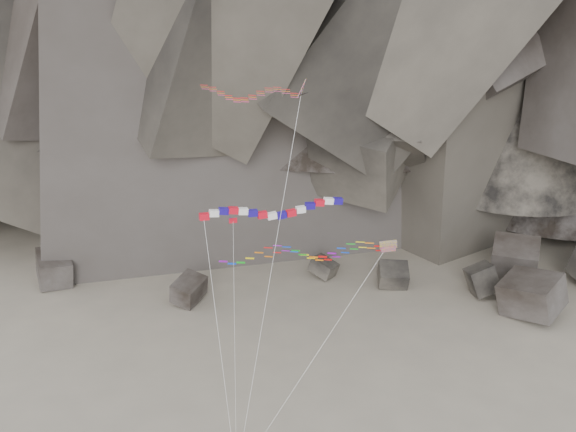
# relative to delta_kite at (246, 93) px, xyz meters

# --- Properties ---
(boulder_field) EXTENTS (75.11, 17.65, 6.41)m
(boulder_field) POSITION_rel_delta_kite_xyz_m (19.53, 31.30, -28.17)
(boulder_field) COLOR #47423F
(boulder_field) RESTS_ON ground
(delta_kite) EXTENTS (8.46, 7.19, 29.65)m
(delta_kite) POSITION_rel_delta_kite_xyz_m (0.00, 0.00, 0.00)
(delta_kite) COLOR red
(delta_kite) RESTS_ON ground
(banner_kite) EXTENTS (10.38, 7.42, 20.52)m
(banner_kite) POSITION_rel_delta_kite_xyz_m (2.03, -1.64, -8.45)
(banner_kite) COLOR red
(banner_kite) RESTS_ON ground
(parafoil_kite) EXTENTS (13.84, 5.64, 17.91)m
(parafoil_kite) POSITION_rel_delta_kite_xyz_m (3.94, -1.49, -11.70)
(parafoil_kite) COLOR yellow
(parafoil_kite) RESTS_ON ground
(pennant_kite) EXTENTS (1.02, 5.74, 19.08)m
(pennant_kite) POSITION_rel_delta_kite_xyz_m (-0.90, -2.06, -12.66)
(pennant_kite) COLOR red
(pennant_kite) RESTS_ON ground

